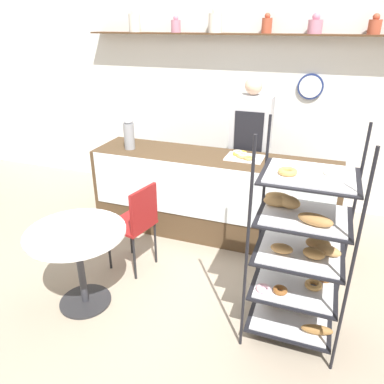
{
  "coord_description": "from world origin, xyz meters",
  "views": [
    {
      "loc": [
        1.1,
        -2.66,
        2.26
      ],
      "look_at": [
        0.0,
        0.35,
        0.8
      ],
      "focal_mm": 35.0,
      "sensor_mm": 36.0,
      "label": 1
    }
  ],
  "objects_px": {
    "donut_tray_counter": "(243,156)",
    "cafe_table": "(78,249)",
    "pastry_rack": "(299,254)",
    "coffee_carafe": "(129,135)",
    "person_worker": "(250,147)",
    "cafe_chair": "(137,219)"
  },
  "relations": [
    {
      "from": "coffee_carafe",
      "to": "pastry_rack",
      "type": "bearing_deg",
      "value": -30.49
    },
    {
      "from": "person_worker",
      "to": "cafe_chair",
      "type": "xyz_separation_m",
      "value": [
        -0.76,
        -1.41,
        -0.38
      ]
    },
    {
      "from": "cafe_table",
      "to": "cafe_chair",
      "type": "height_order",
      "value": "cafe_chair"
    },
    {
      "from": "coffee_carafe",
      "to": "donut_tray_counter",
      "type": "xyz_separation_m",
      "value": [
        1.28,
        0.14,
        -0.14
      ]
    },
    {
      "from": "person_worker",
      "to": "cafe_table",
      "type": "height_order",
      "value": "person_worker"
    },
    {
      "from": "donut_tray_counter",
      "to": "cafe_table",
      "type": "bearing_deg",
      "value": -121.41
    },
    {
      "from": "person_worker",
      "to": "cafe_chair",
      "type": "height_order",
      "value": "person_worker"
    },
    {
      "from": "person_worker",
      "to": "coffee_carafe",
      "type": "height_order",
      "value": "person_worker"
    },
    {
      "from": "person_worker",
      "to": "cafe_chair",
      "type": "bearing_deg",
      "value": -118.26
    },
    {
      "from": "cafe_chair",
      "to": "coffee_carafe",
      "type": "distance_m",
      "value": 1.14
    },
    {
      "from": "person_worker",
      "to": "donut_tray_counter",
      "type": "relative_size",
      "value": 4.38
    },
    {
      "from": "person_worker",
      "to": "donut_tray_counter",
      "type": "height_order",
      "value": "person_worker"
    },
    {
      "from": "donut_tray_counter",
      "to": "coffee_carafe",
      "type": "bearing_deg",
      "value": -173.69
    },
    {
      "from": "pastry_rack",
      "to": "person_worker",
      "type": "bearing_deg",
      "value": 113.31
    },
    {
      "from": "cafe_table",
      "to": "donut_tray_counter",
      "type": "distance_m",
      "value": 1.94
    },
    {
      "from": "person_worker",
      "to": "cafe_table",
      "type": "xyz_separation_m",
      "value": [
        -0.98,
        -2.03,
        -0.38
      ]
    },
    {
      "from": "coffee_carafe",
      "to": "donut_tray_counter",
      "type": "bearing_deg",
      "value": 6.31
    },
    {
      "from": "pastry_rack",
      "to": "person_worker",
      "type": "xyz_separation_m",
      "value": [
        -0.75,
        1.74,
        0.21
      ]
    },
    {
      "from": "cafe_chair",
      "to": "coffee_carafe",
      "type": "bearing_deg",
      "value": -136.9
    },
    {
      "from": "pastry_rack",
      "to": "coffee_carafe",
      "type": "height_order",
      "value": "pastry_rack"
    },
    {
      "from": "pastry_rack",
      "to": "donut_tray_counter",
      "type": "height_order",
      "value": "pastry_rack"
    },
    {
      "from": "cafe_chair",
      "to": "cafe_table",
      "type": "bearing_deg",
      "value": -7.32
    }
  ]
}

